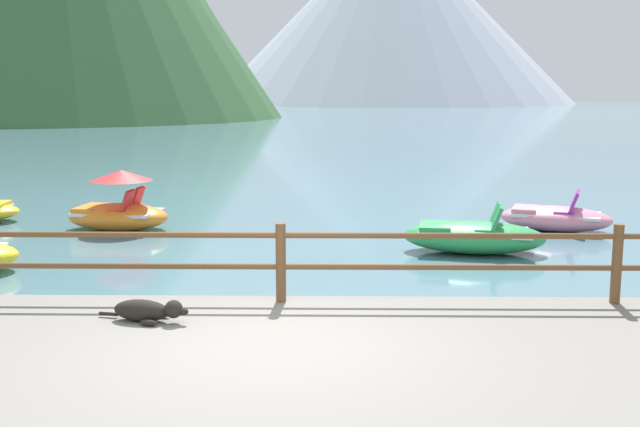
# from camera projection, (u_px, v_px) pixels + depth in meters

# --- Properties ---
(ground_plane) EXTENTS (200.00, 200.00, 0.00)m
(ground_plane) POSITION_uv_depth(u_px,v_px,m) (323.00, 135.00, 47.28)
(ground_plane) COLOR slate
(dock_railing) EXTENTS (23.92, 0.12, 0.95)m
(dock_railing) POSITION_uv_depth(u_px,v_px,m) (281.00, 254.00, 9.19)
(dock_railing) COLOR brown
(dock_railing) RESTS_ON promenade_dock
(dog_resting) EXTENTS (1.06, 0.44, 0.26)m
(dog_resting) POSITION_uv_depth(u_px,v_px,m) (147.00, 311.00, 8.47)
(dog_resting) COLOR black
(dog_resting) RESTS_ON promenade_dock
(pedal_boat_0) EXTENTS (2.66, 1.58, 0.89)m
(pedal_boat_0) POSITION_uv_depth(u_px,v_px,m) (473.00, 236.00, 13.84)
(pedal_boat_0) COLOR green
(pedal_boat_0) RESTS_ON ground
(pedal_boat_3) EXTENTS (2.27, 1.61, 1.25)m
(pedal_boat_3) POSITION_uv_depth(u_px,v_px,m) (118.00, 209.00, 16.00)
(pedal_boat_3) COLOR orange
(pedal_boat_3) RESTS_ON ground
(pedal_boat_5) EXTENTS (2.48, 1.82, 0.85)m
(pedal_boat_5) POSITION_uv_depth(u_px,v_px,m) (555.00, 218.00, 15.94)
(pedal_boat_5) COLOR pink
(pedal_boat_5) RESTS_ON ground
(distant_peak) EXTENTS (61.94, 61.94, 31.19)m
(distant_peak) POSITION_uv_depth(u_px,v_px,m) (391.00, 11.00, 132.37)
(distant_peak) COLOR #A8B2C1
(distant_peak) RESTS_ON ground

